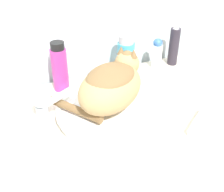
% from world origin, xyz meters
% --- Properties ---
extents(vanity_counter, '(1.27, 0.56, 0.84)m').
position_xyz_m(vanity_counter, '(0.00, 0.28, 0.42)').
color(vanity_counter, beige).
rests_on(vanity_counter, ground_plane).
extents(sink_basin, '(0.39, 0.39, 0.04)m').
position_xyz_m(sink_basin, '(-0.02, 0.23, 0.86)').
color(sink_basin, white).
rests_on(sink_basin, vanity_counter).
extents(cat, '(0.36, 0.30, 0.18)m').
position_xyz_m(cat, '(-0.01, 0.24, 0.97)').
color(cat, tan).
rests_on(cat, sink_basin).
extents(faucet, '(0.16, 0.08, 0.14)m').
position_xyz_m(faucet, '(-0.23, 0.31, 0.91)').
color(faucet, silver).
rests_on(faucet, vanity_counter).
extents(deodorant_stick, '(0.05, 0.05, 0.14)m').
position_xyz_m(deodorant_stick, '(0.34, 0.49, 0.91)').
color(deodorant_stick, white).
rests_on(deodorant_stick, vanity_counter).
extents(hairspray_can_black, '(0.05, 0.05, 0.20)m').
position_xyz_m(hairspray_can_black, '(0.43, 0.49, 0.93)').
color(hairspray_can_black, '#28232D').
rests_on(hairspray_can_black, vanity_counter).
extents(shampoo_bottle_tall, '(0.06, 0.06, 0.21)m').
position_xyz_m(shampoo_bottle_tall, '(-0.12, 0.49, 0.94)').
color(shampoo_bottle_tall, '#B2338C').
rests_on(shampoo_bottle_tall, vanity_counter).
extents(mouthwash_bottle, '(0.08, 0.08, 0.18)m').
position_xyz_m(mouthwash_bottle, '(0.18, 0.49, 0.93)').
color(mouthwash_bottle, teal).
rests_on(mouthwash_bottle, vanity_counter).
extents(cream_tube, '(0.14, 0.11, 0.04)m').
position_xyz_m(cream_tube, '(0.23, 0.05, 0.86)').
color(cream_tube, silver).
rests_on(cream_tube, vanity_counter).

